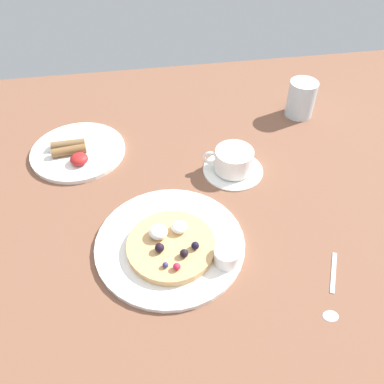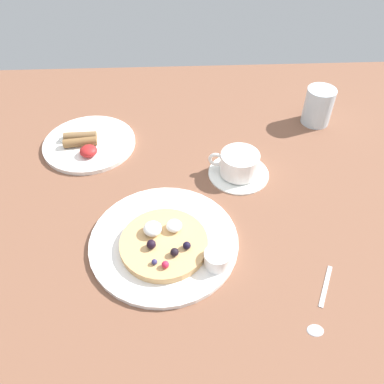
% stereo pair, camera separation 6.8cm
% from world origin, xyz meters
% --- Properties ---
extents(ground_plane, '(1.58, 1.25, 0.03)m').
position_xyz_m(ground_plane, '(0.00, 0.00, -0.01)').
color(ground_plane, brown).
extents(pancake_plate, '(0.29, 0.29, 0.01)m').
position_xyz_m(pancake_plate, '(-0.06, -0.10, 0.01)').
color(pancake_plate, white).
rests_on(pancake_plate, ground_plane).
extents(pancake_with_berries, '(0.17, 0.17, 0.04)m').
position_xyz_m(pancake_with_berries, '(-0.06, -0.12, 0.02)').
color(pancake_with_berries, tan).
rests_on(pancake_with_berries, pancake_plate).
extents(syrup_ramekin, '(0.05, 0.05, 0.03)m').
position_xyz_m(syrup_ramekin, '(0.04, -0.17, 0.03)').
color(syrup_ramekin, white).
rests_on(syrup_ramekin, pancake_plate).
extents(breakfast_plate, '(0.23, 0.23, 0.01)m').
position_xyz_m(breakfast_plate, '(-0.25, 0.22, 0.01)').
color(breakfast_plate, white).
rests_on(breakfast_plate, ground_plane).
extents(fried_breakfast, '(0.11, 0.12, 0.03)m').
position_xyz_m(fried_breakfast, '(-0.27, 0.21, 0.02)').
color(fried_breakfast, brown).
rests_on(fried_breakfast, breakfast_plate).
extents(coffee_saucer, '(0.14, 0.14, 0.01)m').
position_xyz_m(coffee_saucer, '(0.11, 0.09, 0.00)').
color(coffee_saucer, white).
rests_on(coffee_saucer, ground_plane).
extents(coffee_cup, '(0.12, 0.09, 0.05)m').
position_xyz_m(coffee_cup, '(0.11, 0.09, 0.03)').
color(coffee_cup, white).
rests_on(coffee_cup, coffee_saucer).
extents(teaspoon, '(0.08, 0.14, 0.01)m').
position_xyz_m(teaspoon, '(0.20, -0.27, 0.00)').
color(teaspoon, silver).
rests_on(teaspoon, ground_plane).
extents(water_glass, '(0.08, 0.08, 0.10)m').
position_xyz_m(water_glass, '(0.34, 0.29, 0.05)').
color(water_glass, silver).
rests_on(water_glass, ground_plane).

